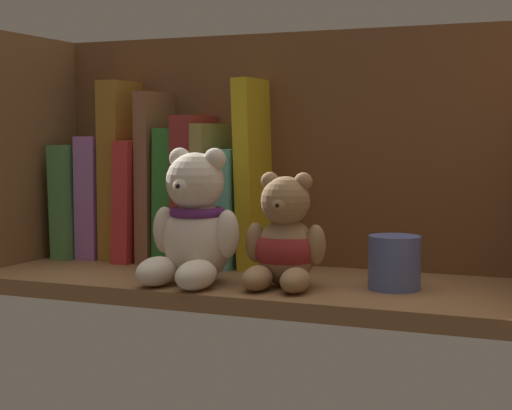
# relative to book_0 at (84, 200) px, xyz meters

# --- Properties ---
(shelf_board) EXTENTS (0.68, 0.24, 0.02)m
(shelf_board) POSITION_rel_book_0_xyz_m (0.31, -0.10, -0.09)
(shelf_board) COLOR brown
(shelf_board) RESTS_ON ground
(shelf_back_panel) EXTENTS (0.70, 0.01, 0.33)m
(shelf_back_panel) POSITION_rel_book_0_xyz_m (0.31, 0.03, 0.06)
(shelf_back_panel) COLOR brown
(shelf_back_panel) RESTS_ON ground
(shelf_side_panel_left) EXTENTS (0.02, 0.27, 0.33)m
(shelf_side_panel_left) POSITION_rel_book_0_xyz_m (-0.04, -0.10, 0.06)
(shelf_side_panel_left) COLOR brown
(shelf_side_panel_left) RESTS_ON ground
(book_0) EXTENTS (0.03, 0.13, 0.16)m
(book_0) POSITION_rel_book_0_xyz_m (0.00, 0.00, 0.00)
(book_0) COLOR #4E914C
(book_0) RESTS_ON shelf_board
(book_1) EXTENTS (0.03, 0.10, 0.17)m
(book_1) POSITION_rel_book_0_xyz_m (0.03, 0.00, 0.01)
(book_1) COLOR #AE70CB
(book_1) RESTS_ON shelf_board
(book_2) EXTENTS (0.03, 0.10, 0.25)m
(book_2) POSITION_rel_book_0_xyz_m (0.07, 0.00, 0.04)
(book_2) COLOR olive
(book_2) RESTS_ON shelf_board
(book_3) EXTENTS (0.03, 0.14, 0.17)m
(book_3) POSITION_rel_book_0_xyz_m (0.10, 0.00, 0.00)
(book_3) COLOR red
(book_3) RESTS_ON shelf_board
(book_4) EXTENTS (0.02, 0.11, 0.23)m
(book_4) POSITION_rel_book_0_xyz_m (0.13, 0.00, 0.04)
(book_4) COLOR brown
(book_4) RESTS_ON shelf_board
(book_5) EXTENTS (0.03, 0.10, 0.18)m
(book_5) POSITION_rel_book_0_xyz_m (0.16, 0.00, 0.01)
(book_5) COLOR #307D2E
(book_5) RESTS_ON shelf_board
(book_6) EXTENTS (0.03, 0.12, 0.20)m
(book_6) POSITION_rel_book_0_xyz_m (0.19, 0.00, 0.02)
(book_6) COLOR maroon
(book_6) RESTS_ON shelf_board
(book_7) EXTENTS (0.02, 0.14, 0.19)m
(book_7) POSITION_rel_book_0_xyz_m (0.22, 0.00, 0.01)
(book_7) COLOR olive
(book_7) RESTS_ON shelf_board
(book_8) EXTENTS (0.03, 0.12, 0.16)m
(book_8) POSITION_rel_book_0_xyz_m (0.25, 0.00, -0.00)
(book_8) COLOR #5CB2A8
(book_8) RESTS_ON shelf_board
(book_9) EXTENTS (0.03, 0.11, 0.25)m
(book_9) POSITION_rel_book_0_xyz_m (0.27, 0.00, 0.04)
(book_9) COLOR gold
(book_9) RESTS_ON shelf_board
(teddy_bear_larger) EXTENTS (0.12, 0.12, 0.16)m
(teddy_bear_larger) POSITION_rel_book_0_xyz_m (0.26, -0.15, -0.01)
(teddy_bear_larger) COLOR beige
(teddy_bear_larger) RESTS_ON shelf_board
(teddy_bear_smaller) EXTENTS (0.10, 0.10, 0.13)m
(teddy_bear_smaller) POSITION_rel_book_0_xyz_m (0.37, -0.14, -0.03)
(teddy_bear_smaller) COLOR #93704C
(teddy_bear_smaller) RESTS_ON shelf_board
(pillar_candle) EXTENTS (0.06, 0.06, 0.06)m
(pillar_candle) POSITION_rel_book_0_xyz_m (0.48, -0.10, -0.05)
(pillar_candle) COLOR #4C5B99
(pillar_candle) RESTS_ON shelf_board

